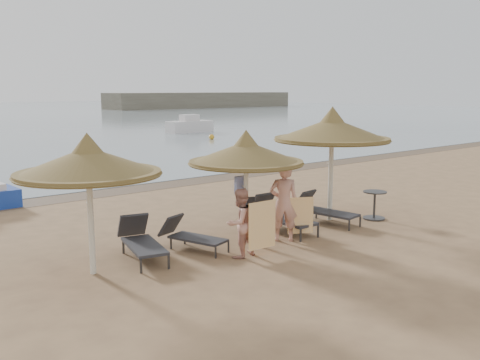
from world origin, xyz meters
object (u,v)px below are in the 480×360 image
at_px(side_table, 374,206).
at_px(palapa_center, 246,153).
at_px(lounger_near_right, 278,215).
at_px(lounger_near_left, 190,235).
at_px(palapa_left, 88,162).
at_px(person_right, 284,196).
at_px(palapa_right, 332,130).
at_px(lounger_far_right, 323,209).
at_px(person_left, 240,218).
at_px(lounger_far_left, 141,240).

bearing_deg(side_table, palapa_center, 173.24).
bearing_deg(lounger_near_right, lounger_near_left, 177.79).
distance_m(palapa_left, person_right, 4.87).
distance_m(palapa_right, lounger_far_right, 2.24).
bearing_deg(person_left, palapa_center, -144.08).
distance_m(palapa_right, lounger_near_left, 5.22).
bearing_deg(lounger_near_right, lounger_far_right, -5.69).
height_order(palapa_right, lounger_far_left, palapa_right).
height_order(lounger_near_left, person_left, person_left).
bearing_deg(side_table, palapa_left, 174.59).
xyz_separation_m(lounger_far_right, side_table, (1.47, -0.67, -0.00)).
relative_size(lounger_far_left, lounger_near_right, 0.98).
bearing_deg(palapa_center, person_left, -136.52).
relative_size(lounger_far_right, person_right, 0.88).
bearing_deg(person_left, side_table, 175.43).
bearing_deg(person_left, lounger_near_right, -161.23).
relative_size(lounger_near_left, side_table, 2.20).
relative_size(palapa_center, person_left, 1.54).
distance_m(palapa_left, side_table, 8.54).
bearing_deg(palapa_right, side_table, -34.68).
xyz_separation_m(palapa_center, person_right, (0.81, -0.48, -1.08)).
relative_size(palapa_center, person_right, 1.24).
bearing_deg(palapa_center, lounger_near_left, 163.08).
bearing_deg(lounger_far_left, palapa_right, 9.77).
height_order(palapa_left, lounger_near_left, palapa_left).
relative_size(lounger_near_left, lounger_far_right, 0.90).
xyz_separation_m(palapa_right, lounger_near_right, (-1.95, 0.08, -2.17)).
relative_size(lounger_far_right, side_table, 2.43).
distance_m(lounger_far_left, person_right, 3.62).
bearing_deg(palapa_right, lounger_near_right, 177.64).
xyz_separation_m(palapa_left, lounger_far_right, (6.81, -0.12, -1.91)).
bearing_deg(side_table, lounger_far_right, 155.58).
height_order(lounger_near_right, person_left, person_left).
bearing_deg(lounger_near_right, palapa_center, -167.49).
relative_size(palapa_right, lounger_far_left, 1.58).
relative_size(lounger_near_right, side_table, 2.58).
height_order(lounger_far_left, person_right, person_right).
relative_size(lounger_far_left, person_right, 0.92).
xyz_separation_m(palapa_center, side_table, (4.42, -0.52, -1.82)).
xyz_separation_m(lounger_near_left, lounger_far_right, (4.32, -0.27, 0.04)).
height_order(palapa_right, side_table, palapa_right).
bearing_deg(person_left, lounger_near_left, -73.98).
distance_m(palapa_left, lounger_far_right, 7.08).
relative_size(lounger_near_right, person_right, 0.93).
bearing_deg(lounger_near_right, person_right, -126.28).
xyz_separation_m(palapa_left, palapa_right, (7.20, -0.04, 0.29)).
bearing_deg(palapa_left, lounger_near_right, 0.48).
bearing_deg(lounger_far_left, lounger_far_right, 8.68).
bearing_deg(palapa_center, lounger_far_right, 2.80).
xyz_separation_m(palapa_left, lounger_near_left, (2.49, 0.16, -1.96)).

